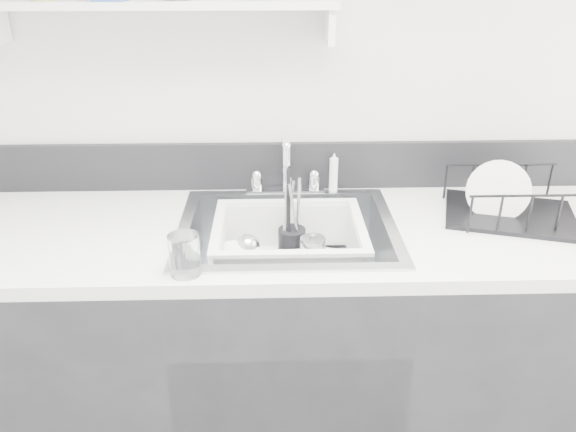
{
  "coord_description": "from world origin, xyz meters",
  "views": [
    {
      "loc": [
        -0.04,
        -0.29,
        1.67
      ],
      "look_at": [
        0.0,
        1.14,
        0.98
      ],
      "focal_mm": 35.0,
      "sensor_mm": 36.0,
      "label": 1
    }
  ],
  "objects_px": {
    "counter_run": "(288,351)",
    "wash_tub": "(289,249)",
    "dish_rack": "(513,197)",
    "sink": "(288,253)"
  },
  "relations": [
    {
      "from": "counter_run",
      "to": "wash_tub",
      "type": "relative_size",
      "value": 7.08
    },
    {
      "from": "wash_tub",
      "to": "dish_rack",
      "type": "height_order",
      "value": "dish_rack"
    },
    {
      "from": "counter_run",
      "to": "sink",
      "type": "relative_size",
      "value": 5.0
    },
    {
      "from": "counter_run",
      "to": "dish_rack",
      "type": "xyz_separation_m",
      "value": [
        0.68,
        0.05,
        0.53
      ]
    },
    {
      "from": "dish_rack",
      "to": "counter_run",
      "type": "bearing_deg",
      "value": -158.94
    },
    {
      "from": "dish_rack",
      "to": "sink",
      "type": "bearing_deg",
      "value": -158.94
    },
    {
      "from": "counter_run",
      "to": "wash_tub",
      "type": "bearing_deg",
      "value": 67.01
    },
    {
      "from": "counter_run",
      "to": "dish_rack",
      "type": "bearing_deg",
      "value": 4.47
    },
    {
      "from": "sink",
      "to": "counter_run",
      "type": "bearing_deg",
      "value": 0.0
    },
    {
      "from": "counter_run",
      "to": "sink",
      "type": "distance_m",
      "value": 0.37
    }
  ]
}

